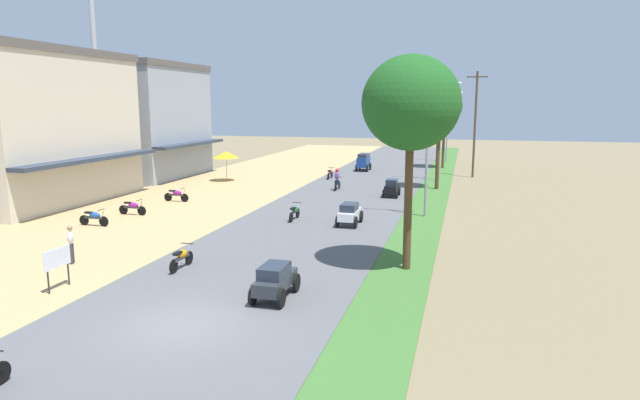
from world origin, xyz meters
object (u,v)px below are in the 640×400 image
parked_motorbike_second (133,207)px  motorbike_ahead_second (182,257)px  parked_motorbike_nearest (94,217)px  pedestrian_on_shoulder (71,242)px  vendor_umbrella (226,155)px  motorbike_ahead_fifth (330,173)px  median_tree_nearest (411,104)px  motorbike_ahead_fourth (337,180)px  streetlamp_mid (441,124)px  parked_motorbike_third (177,194)px  motorbike_ahead_third (295,211)px  streetlamp_near (427,144)px  streetlamp_far (448,121)px  car_hatchback_black (392,187)px  car_sedan_charcoal (275,279)px  street_signboard (57,261)px  median_tree_second (440,98)px  median_tree_third (445,106)px  car_sedan_white (350,213)px  car_van_blue (364,161)px

parked_motorbike_second → motorbike_ahead_second: motorbike_ahead_second is taller
parked_motorbike_nearest → pedestrian_on_shoulder: 7.30m
vendor_umbrella → motorbike_ahead_fifth: size_ratio=1.40×
median_tree_nearest → parked_motorbike_second: bearing=158.9°
parked_motorbike_second → motorbike_ahead_fourth: 15.62m
streetlamp_mid → parked_motorbike_nearest: bearing=-126.8°
parked_motorbike_second → streetlamp_mid: 26.29m
parked_motorbike_second → motorbike_ahead_fourth: motorbike_ahead_fourth is taller
parked_motorbike_third → pedestrian_on_shoulder: size_ratio=1.11×
pedestrian_on_shoulder → motorbike_ahead_third: 12.27m
streetlamp_near → median_tree_nearest: bearing=-89.7°
streetlamp_far → car_hatchback_black: bearing=-96.3°
streetlamp_mid → streetlamp_far: size_ratio=1.06×
parked_motorbike_second → pedestrian_on_shoulder: pedestrian_on_shoulder is taller
motorbike_ahead_second → motorbike_ahead_fourth: motorbike_ahead_fourth is taller
pedestrian_on_shoulder → car_sedan_charcoal: (9.54, -1.72, -0.22)m
street_signboard → vendor_umbrella: 27.55m
motorbike_ahead_fourth → motorbike_ahead_fifth: (-2.06, 6.01, -0.28)m
street_signboard → motorbike_ahead_third: (4.59, 13.31, -0.53)m
motorbike_ahead_third → motorbike_ahead_fourth: motorbike_ahead_fourth is taller
street_signboard → motorbike_ahead_fourth: (4.44, 24.55, -0.25)m
parked_motorbike_second → motorbike_ahead_third: (9.75, 1.09, 0.02)m
vendor_umbrella → car_sedan_charcoal: vendor_umbrella is taller
pedestrian_on_shoulder → motorbike_ahead_second: size_ratio=0.90×
street_signboard → motorbike_ahead_fifth: 30.65m
motorbike_ahead_third → parked_motorbike_second: bearing=-173.6°
parked_motorbike_second → streetlamp_mid: (16.82, 19.74, 4.33)m
median_tree_second → motorbike_ahead_second: median_tree_second is taller
parked_motorbike_second → car_hatchback_black: size_ratio=0.90×
median_tree_third → median_tree_second: bearing=-89.3°
parked_motorbike_nearest → parked_motorbike_second: same height
parked_motorbike_third → car_sedan_white: car_sedan_white is taller
car_sedan_charcoal → motorbike_ahead_fourth: motorbike_ahead_fourth is taller
motorbike_ahead_fourth → motorbike_ahead_second: bearing=-93.7°
pedestrian_on_shoulder → car_sedan_white: 13.93m
parked_motorbike_second → median_tree_second: (16.91, 14.93, 6.43)m
car_sedan_charcoal → motorbike_ahead_fifth: bearing=100.4°
vendor_umbrella → car_hatchback_black: (14.67, -4.29, -1.56)m
median_tree_second → motorbike_ahead_fifth: (-9.38, 3.40, -6.41)m
parked_motorbike_nearest → motorbike_ahead_third: bearing=22.8°
motorbike_ahead_third → median_tree_third: bearing=76.1°
parked_motorbike_third → motorbike_ahead_second: 15.79m
street_signboard → streetlamp_mid: size_ratio=0.18×
median_tree_second → median_tree_third: 14.31m
car_van_blue → streetlamp_far: bearing=55.5°
median_tree_third → motorbike_ahead_fourth: median_tree_third is taller
median_tree_second → parked_motorbike_nearest: bearing=-133.6°
car_van_blue → motorbike_ahead_fourth: car_van_blue is taller
vendor_umbrella → car_sedan_white: (13.68, -14.02, -1.57)m
median_tree_nearest → median_tree_second: median_tree_second is taller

